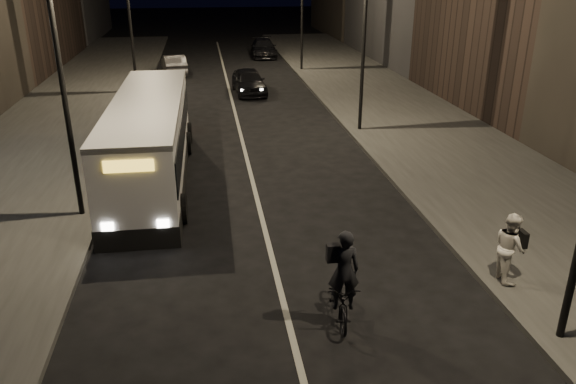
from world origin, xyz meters
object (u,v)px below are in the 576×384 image
object	(u,v)px
streetlight_right_mid	(359,14)
streetlight_left_near	(66,44)
city_bus	(150,137)
cyclist_on_bicycle	(341,290)
car_mid	(174,65)
streetlight_left_far	(133,1)
pedestrian_woman	(510,247)
car_far	(264,48)
car_near	(249,81)

from	to	relation	value
streetlight_right_mid	streetlight_left_near	bearing A→B (deg)	-143.12
streetlight_right_mid	city_bus	xyz separation A→B (m)	(-8.93, -4.88, -3.71)
cyclist_on_bicycle	car_mid	size ratio (longest dim) A/B	0.54
streetlight_left_far	city_bus	size ratio (longest dim) A/B	0.72
streetlight_right_mid	streetlight_left_far	world-z (taller)	same
cyclist_on_bicycle	streetlight_right_mid	bearing A→B (deg)	79.44
streetlight_left_far	pedestrian_woman	size ratio (longest dim) A/B	4.56
streetlight_right_mid	streetlight_left_near	xyz separation A→B (m)	(-10.66, -8.00, 0.00)
car_far	car_mid	bearing A→B (deg)	-134.01
pedestrian_woman	car_near	xyz separation A→B (m)	(-4.45, 22.77, -0.30)
streetlight_left_near	car_far	xyz separation A→B (m)	(8.93, 31.10, -4.65)
streetlight_left_far	car_mid	distance (m)	7.92
streetlight_left_far	car_far	xyz separation A→B (m)	(8.93, 13.10, -4.65)
car_near	pedestrian_woman	bearing A→B (deg)	-82.79
streetlight_right_mid	streetlight_left_near	size ratio (longest dim) A/B	1.00
streetlight_right_mid	car_far	size ratio (longest dim) A/B	1.65
cyclist_on_bicycle	pedestrian_woman	distance (m)	4.50
streetlight_right_mid	car_mid	xyz separation A→B (m)	(-8.90, 16.15, -4.67)
streetlight_left_near	city_bus	distance (m)	5.15
streetlight_left_near	cyclist_on_bicycle	distance (m)	10.28
streetlight_left_far	streetlight_left_near	bearing A→B (deg)	-90.00
car_near	cyclist_on_bicycle	bearing A→B (deg)	-93.76
streetlight_right_mid	car_far	world-z (taller)	streetlight_right_mid
streetlight_left_far	car_mid	xyz separation A→B (m)	(1.76, 6.15, -4.67)
streetlight_left_far	car_near	xyz separation A→B (m)	(6.48, -0.90, -4.61)
cyclist_on_bicycle	car_near	world-z (taller)	cyclist_on_bicycle
car_far	streetlight_left_far	bearing A→B (deg)	-122.41
city_bus	car_near	bearing A→B (deg)	71.84
streetlight_left_near	car_near	xyz separation A→B (m)	(6.48, 17.10, -4.61)
streetlight_left_near	car_mid	bearing A→B (deg)	85.83
streetlight_right_mid	city_bus	bearing A→B (deg)	-151.35
streetlight_left_near	streetlight_right_mid	bearing A→B (deg)	36.88
streetlight_left_near	cyclist_on_bicycle	bearing A→B (deg)	-44.83
streetlight_left_far	pedestrian_woman	bearing A→B (deg)	-65.21
streetlight_left_near	car_near	size ratio (longest dim) A/B	1.85
pedestrian_woman	streetlight_left_far	bearing A→B (deg)	29.15
cyclist_on_bicycle	car_far	distance (m)	37.66
streetlight_left_far	car_near	bearing A→B (deg)	-7.92
pedestrian_woman	car_mid	distance (m)	31.20
car_near	car_mid	distance (m)	8.48
streetlight_right_mid	car_mid	distance (m)	19.02
city_bus	pedestrian_woman	bearing A→B (deg)	-43.11
streetlight_left_near	streetlight_left_far	world-z (taller)	same
cyclist_on_bicycle	streetlight_left_near	bearing A→B (deg)	140.60
streetlight_left_far	cyclist_on_bicycle	distance (m)	25.74
city_bus	pedestrian_woman	world-z (taller)	city_bus
streetlight_right_mid	pedestrian_woman	distance (m)	14.34
car_near	city_bus	bearing A→B (deg)	-112.61
streetlight_left_near	car_near	bearing A→B (deg)	69.25
streetlight_left_far	car_far	world-z (taller)	streetlight_left_far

